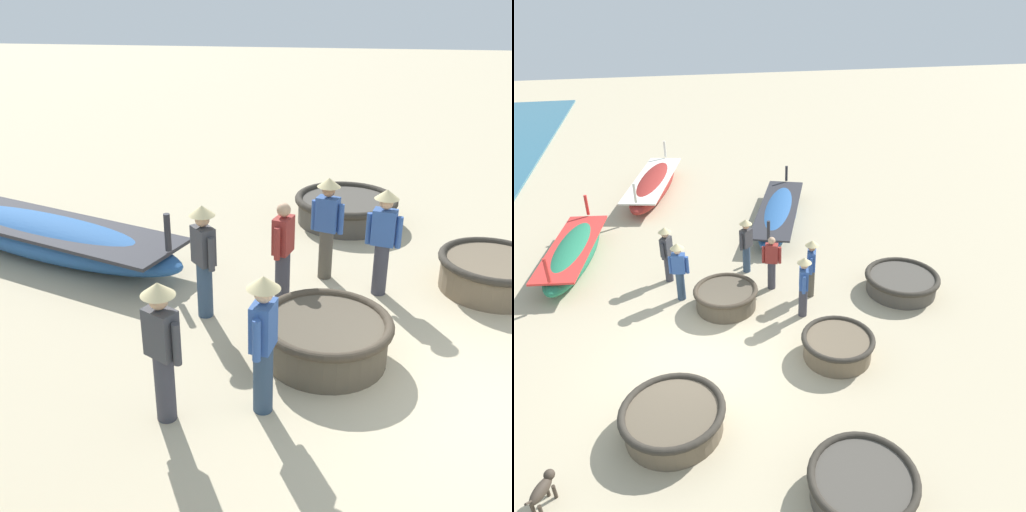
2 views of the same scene
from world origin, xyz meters
TOP-DOWN VIEW (x-y plane):
  - ground_plane at (0.00, 0.00)m, footprint 80.00×80.00m
  - coracle_far_right at (5.67, 1.84)m, footprint 2.02×2.02m
  - coracle_center at (3.07, -0.39)m, footprint 1.66×1.66m
  - coracle_beside_post at (0.87, 2.08)m, footprint 1.68×1.68m
  - long_boat_ochre_hull at (3.39, 6.96)m, footprint 3.07×5.68m
  - fisherman_standing_left at (2.73, 1.32)m, footprint 0.36×0.52m
  - fisherman_by_coracle at (3.17, 2.16)m, footprint 0.36×0.51m
  - fisherman_hauling at (-0.24, 2.73)m, footprint 0.52×0.36m
  - fisherman_with_hat at (-0.53, 3.75)m, footprint 0.36×0.47m
  - fisherman_crouching at (1.71, 3.81)m, footprint 0.42×0.39m
  - fisherman_standing_right at (2.23, 2.76)m, footprint 0.51×0.31m

SIDE VIEW (x-z plane):
  - ground_plane at x=0.00m, z-range 0.00..0.00m
  - coracle_far_right at x=5.67m, z-range 0.03..0.57m
  - coracle_center at x=3.07m, z-range 0.03..0.59m
  - coracle_beside_post at x=0.87m, z-range 0.03..0.61m
  - long_boat_ochre_hull at x=3.39m, z-range -0.25..0.95m
  - fisherman_standing_right at x=2.23m, z-range 0.05..1.62m
  - fisherman_standing_left at x=2.73m, z-range 0.12..1.79m
  - fisherman_by_coracle at x=3.17m, z-range 0.12..1.79m
  - fisherman_hauling at x=-0.24m, z-range 0.12..1.79m
  - fisherman_with_hat at x=-0.53m, z-range 0.12..1.79m
  - fisherman_crouching at x=1.71m, z-range 0.12..1.79m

